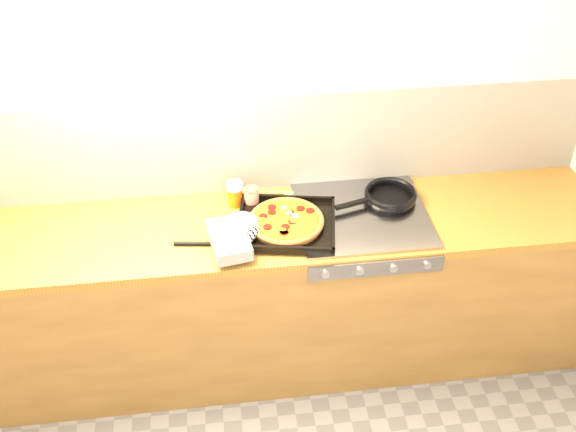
{
  "coord_description": "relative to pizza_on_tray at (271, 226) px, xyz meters",
  "views": [
    {
      "loc": [
        -0.2,
        -1.31,
        2.82
      ],
      "look_at": [
        0.1,
        1.08,
        0.95
      ],
      "focal_mm": 42.0,
      "sensor_mm": 36.0,
      "label": 1
    }
  ],
  "objects": [
    {
      "name": "pizza_on_tray",
      "position": [
        0.0,
        0.0,
        0.0
      ],
      "size": [
        0.61,
        0.48,
        0.07
      ],
      "color": "black",
      "rests_on": "stovetop"
    },
    {
      "name": "juice_glass",
      "position": [
        -0.14,
        0.24,
        0.02
      ],
      "size": [
        0.09,
        0.09,
        0.13
      ],
      "color": "#E95D0D",
      "rests_on": "counter_run"
    },
    {
      "name": "frying_pan",
      "position": [
        0.58,
        0.17,
        -0.01
      ],
      "size": [
        0.43,
        0.31,
        0.04
      ],
      "color": "black",
      "rests_on": "stovetop"
    },
    {
      "name": "counter_run",
      "position": [
        -0.01,
        0.07,
        -0.5
      ],
      "size": [
        3.2,
        0.62,
        0.9
      ],
      "color": "olive",
      "rests_on": "ground"
    },
    {
      "name": "black_spatula",
      "position": [
        -0.28,
        -0.05,
        -0.04
      ],
      "size": [
        0.29,
        0.1,
        0.02
      ],
      "color": "black",
      "rests_on": "counter_run"
    },
    {
      "name": "wooden_spoon",
      "position": [
        0.03,
        0.3,
        -0.04
      ],
      "size": [
        0.3,
        0.08,
        0.02
      ],
      "color": "#A38645",
      "rests_on": "counter_run"
    },
    {
      "name": "tomato_can",
      "position": [
        -0.07,
        0.22,
        0.01
      ],
      "size": [
        0.07,
        0.07,
        0.1
      ],
      "color": "#AE1D0E",
      "rests_on": "counter_run"
    },
    {
      "name": "stovetop",
      "position": [
        0.44,
        0.07,
        -0.04
      ],
      "size": [
        0.6,
        0.56,
        0.02
      ],
      "primitive_type": "cube",
      "color": "gray",
      "rests_on": "counter_run"
    },
    {
      "name": "room_shell",
      "position": [
        -0.01,
        0.36,
        0.2
      ],
      "size": [
        3.2,
        3.2,
        3.2
      ],
      "color": "white",
      "rests_on": "ground"
    }
  ]
}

